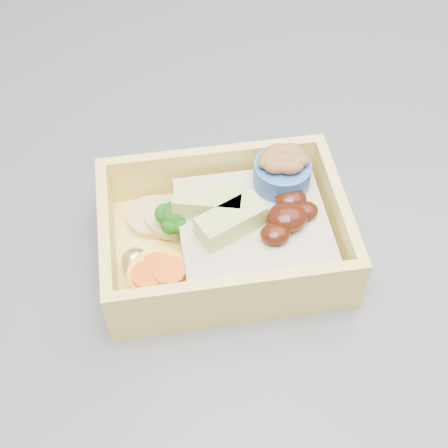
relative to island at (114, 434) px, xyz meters
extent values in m
cube|color=brown|center=(0.00, 0.00, -0.02)|extent=(1.20, 0.80, 0.88)
cube|color=#3B3B41|center=(0.00, 0.00, 0.44)|extent=(1.24, 0.84, 0.04)
cube|color=#FBE067|center=(0.14, -0.05, 0.46)|extent=(0.17, 0.12, 0.01)
cube|color=#FBE067|center=(0.14, 0.00, 0.49)|extent=(0.17, 0.01, 0.04)
cube|color=#FBE067|center=(0.14, -0.11, 0.49)|extent=(0.17, 0.01, 0.04)
cube|color=#FBE067|center=(0.22, -0.06, 0.49)|extent=(0.01, 0.11, 0.04)
cube|color=#FBE067|center=(0.06, -0.05, 0.49)|extent=(0.01, 0.11, 0.04)
cube|color=tan|center=(0.16, -0.05, 0.48)|extent=(0.10, 0.10, 0.03)
ellipsoid|color=#361208|center=(0.18, -0.06, 0.50)|extent=(0.03, 0.02, 0.02)
ellipsoid|color=#361208|center=(0.19, -0.05, 0.50)|extent=(0.02, 0.02, 0.01)
ellipsoid|color=#361208|center=(0.17, -0.07, 0.50)|extent=(0.02, 0.02, 0.01)
ellipsoid|color=#361208|center=(0.20, -0.06, 0.50)|extent=(0.02, 0.02, 0.01)
cube|color=#BCCF6C|center=(0.14, -0.06, 0.50)|extent=(0.05, 0.04, 0.02)
cube|color=#BCCF6C|center=(0.13, -0.04, 0.50)|extent=(0.05, 0.03, 0.02)
cylinder|color=#6C9B53|center=(0.11, -0.04, 0.47)|extent=(0.01, 0.01, 0.02)
sphere|color=#1B6116|center=(0.11, -0.04, 0.49)|extent=(0.02, 0.02, 0.02)
sphere|color=#1B6116|center=(0.12, -0.04, 0.49)|extent=(0.02, 0.02, 0.02)
sphere|color=#1B6116|center=(0.10, -0.04, 0.49)|extent=(0.02, 0.02, 0.02)
sphere|color=#1B6116|center=(0.11, -0.05, 0.49)|extent=(0.01, 0.01, 0.01)
sphere|color=#1B6116|center=(0.10, -0.05, 0.49)|extent=(0.01, 0.01, 0.01)
sphere|color=#1B6116|center=(0.11, -0.03, 0.49)|extent=(0.01, 0.01, 0.01)
cylinder|color=yellow|center=(0.09, -0.08, 0.48)|extent=(0.04, 0.04, 0.02)
cylinder|color=#FA5B15|center=(0.09, -0.08, 0.49)|extent=(0.02, 0.02, 0.00)
cylinder|color=#FA5B15|center=(0.08, -0.09, 0.49)|extent=(0.02, 0.02, 0.00)
cylinder|color=#FA5B15|center=(0.10, -0.09, 0.49)|extent=(0.02, 0.02, 0.00)
cylinder|color=tan|center=(0.09, -0.02, 0.47)|extent=(0.04, 0.04, 0.01)
cylinder|color=tan|center=(0.11, -0.03, 0.47)|extent=(0.04, 0.04, 0.01)
ellipsoid|color=silver|center=(0.12, -0.01, 0.47)|extent=(0.02, 0.02, 0.02)
ellipsoid|color=silver|center=(0.08, -0.06, 0.47)|extent=(0.02, 0.02, 0.02)
cylinder|color=#355EB4|center=(0.19, -0.02, 0.50)|extent=(0.04, 0.04, 0.02)
ellipsoid|color=brown|center=(0.19, -0.02, 0.52)|extent=(0.02, 0.01, 0.01)
ellipsoid|color=brown|center=(0.20, -0.02, 0.52)|extent=(0.02, 0.01, 0.01)
ellipsoid|color=brown|center=(0.18, -0.02, 0.52)|extent=(0.02, 0.01, 0.01)
ellipsoid|color=brown|center=(0.19, -0.03, 0.52)|extent=(0.02, 0.01, 0.01)
ellipsoid|color=brown|center=(0.18, -0.03, 0.52)|extent=(0.02, 0.01, 0.01)
ellipsoid|color=brown|center=(0.20, -0.03, 0.52)|extent=(0.02, 0.01, 0.01)
ellipsoid|color=brown|center=(0.19, -0.01, 0.52)|extent=(0.02, 0.01, 0.01)
ellipsoid|color=brown|center=(0.19, -0.02, 0.52)|extent=(0.02, 0.01, 0.01)
ellipsoid|color=brown|center=(0.18, -0.02, 0.52)|extent=(0.02, 0.01, 0.01)
camera|label=1|loc=(0.10, -0.32, 0.83)|focal=50.00mm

